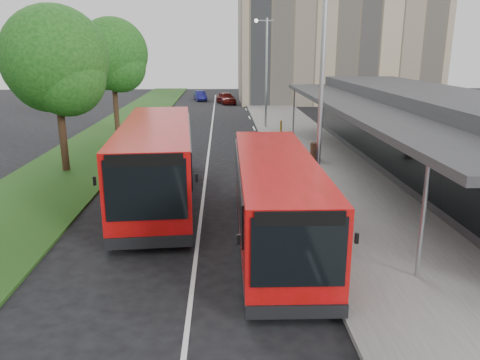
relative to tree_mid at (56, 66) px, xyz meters
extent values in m
plane|color=black|center=(7.01, -9.05, -5.16)|extent=(120.00, 120.00, 0.00)
cube|color=slate|center=(13.01, 10.95, -5.08)|extent=(5.00, 80.00, 0.15)
cube|color=#244D19|center=(0.01, 10.95, -5.11)|extent=(5.00, 80.00, 0.10)
cube|color=silver|center=(7.01, 5.95, -5.15)|extent=(0.12, 70.00, 0.01)
cube|color=silver|center=(10.31, -11.05, -5.15)|extent=(0.12, 2.00, 0.01)
cube|color=silver|center=(10.31, -5.05, -5.15)|extent=(0.12, 2.00, 0.01)
cube|color=silver|center=(10.31, 0.95, -5.15)|extent=(0.12, 2.00, 0.01)
cube|color=silver|center=(10.31, 6.95, -5.15)|extent=(0.12, 2.00, 0.01)
cube|color=silver|center=(10.31, 12.95, -5.15)|extent=(0.12, 2.00, 0.01)
cube|color=silver|center=(10.31, 18.95, -5.15)|extent=(0.12, 2.00, 0.01)
cube|color=silver|center=(10.31, 24.95, -5.15)|extent=(0.12, 2.00, 0.01)
cube|color=silver|center=(10.31, 30.95, -5.15)|extent=(0.12, 2.00, 0.01)
cube|color=silver|center=(10.31, 36.95, -5.15)|extent=(0.12, 2.00, 0.01)
cube|color=tan|center=(21.01, 32.95, 3.84)|extent=(22.00, 12.00, 18.00)
cube|color=#2E2E30|center=(18.01, -1.05, -3.16)|extent=(5.00, 26.00, 4.00)
cube|color=black|center=(15.49, -1.05, -3.56)|extent=(0.06, 24.00, 2.20)
cube|color=#2E2E30|center=(14.21, -1.05, -1.86)|extent=(2.80, 26.00, 0.25)
cylinder|color=#989AA0|center=(12.91, -12.05, -3.51)|extent=(0.12, 0.12, 3.30)
cylinder|color=#989AA0|center=(12.91, 9.95, -3.51)|extent=(0.12, 0.12, 3.30)
cylinder|color=#352315|center=(0.01, -0.05, -3.21)|extent=(0.36, 0.36, 3.91)
sphere|color=#124311|center=(0.01, -0.05, 0.35)|extent=(4.97, 4.97, 4.97)
sphere|color=#124311|center=(0.61, -0.45, -0.54)|extent=(3.55, 3.55, 3.55)
sphere|color=#124311|center=(-0.49, 0.45, -0.28)|extent=(3.91, 3.91, 3.91)
cylinder|color=#352315|center=(0.01, 11.95, -3.16)|extent=(0.36, 0.36, 4.00)
sphere|color=#124311|center=(0.01, 11.95, 0.48)|extent=(5.10, 5.10, 5.10)
sphere|color=#124311|center=(0.61, 11.55, -0.43)|extent=(3.64, 3.64, 3.64)
sphere|color=#124311|center=(-0.49, 12.45, -0.16)|extent=(4.00, 4.00, 4.00)
cylinder|color=#989AA0|center=(11.21, -7.05, -1.01)|extent=(0.16, 0.16, 8.00)
cylinder|color=#989AA0|center=(11.21, 12.95, -1.01)|extent=(0.16, 0.16, 8.00)
cylinder|color=#989AA0|center=(11.01, 12.95, 2.79)|extent=(1.40, 0.10, 0.10)
sphere|color=silver|center=(10.41, 12.95, 2.79)|extent=(0.28, 0.28, 0.28)
cube|color=red|center=(9.48, -9.21, -3.64)|extent=(2.38, 9.56, 2.41)
cube|color=black|center=(9.48, -9.21, -4.81)|extent=(2.40, 9.58, 0.27)
cube|color=black|center=(9.42, -14.00, -3.39)|extent=(2.04, 0.07, 1.59)
cube|color=black|center=(9.54, -4.42, -3.25)|extent=(2.00, 0.07, 1.18)
cube|color=black|center=(8.33, -8.92, -3.21)|extent=(0.14, 8.17, 1.09)
cube|color=black|center=(10.64, -8.95, -3.21)|extent=(0.14, 8.17, 1.09)
cube|color=black|center=(9.42, -14.01, -4.80)|extent=(2.27, 0.11, 0.32)
cube|color=black|center=(9.42, -14.01, -2.62)|extent=(1.91, 0.06, 0.32)
cube|color=black|center=(8.16, -13.78, -3.16)|extent=(0.08, 0.08, 0.23)
cube|color=black|center=(10.70, -13.81, -3.16)|extent=(0.08, 0.08, 0.23)
cylinder|color=black|center=(8.49, -12.28, -4.75)|extent=(0.28, 0.82, 0.82)
cylinder|color=black|center=(10.40, -12.31, -4.75)|extent=(0.28, 0.82, 0.82)
cylinder|color=black|center=(8.56, -6.11, -4.75)|extent=(0.28, 0.82, 0.82)
cylinder|color=black|center=(10.47, -6.13, -4.75)|extent=(0.28, 0.82, 0.82)
cube|color=red|center=(5.21, -4.67, -3.42)|extent=(3.42, 11.09, 2.76)
cube|color=black|center=(5.21, -4.67, -4.76)|extent=(3.44, 11.11, 0.31)
cube|color=black|center=(5.63, -10.14, -3.13)|extent=(2.34, 0.23, 1.82)
cube|color=black|center=(4.80, 0.79, -2.97)|extent=(2.29, 0.22, 1.35)
cube|color=black|center=(3.87, -4.46, -2.92)|extent=(0.76, 9.34, 1.25)
cube|color=black|center=(6.51, -4.26, -2.92)|extent=(0.76, 9.34, 1.25)
cube|color=black|center=(5.63, -10.15, -4.74)|extent=(2.60, 0.28, 0.36)
cube|color=black|center=(5.63, -10.15, -2.25)|extent=(2.18, 0.20, 0.36)
cube|color=black|center=(4.16, -10.02, -2.87)|extent=(0.09, 0.09, 0.26)
cube|color=black|center=(7.06, -9.80, -2.87)|extent=(0.09, 0.09, 0.26)
cylinder|color=black|center=(4.39, -8.28, -4.69)|extent=(0.38, 0.96, 0.94)
cylinder|color=black|center=(6.57, -8.12, -4.69)|extent=(0.38, 0.96, 0.94)
cylinder|color=black|center=(3.86, -1.23, -4.69)|extent=(0.38, 0.96, 0.94)
cylinder|color=black|center=(6.04, -1.06, -4.69)|extent=(0.38, 0.96, 0.94)
cylinder|color=#3E2419|center=(12.85, 1.62, -4.56)|extent=(0.59, 0.59, 0.90)
cylinder|color=#FFAC0D|center=(12.05, 10.10, -4.57)|extent=(0.19, 0.19, 0.88)
imported|color=#5B0F0D|center=(8.33, 30.13, -4.50)|extent=(2.49, 4.14, 1.32)
imported|color=navy|center=(5.25, 33.71, -4.60)|extent=(1.81, 3.59, 1.13)
camera|label=1|loc=(7.82, -23.05, 0.76)|focal=35.00mm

